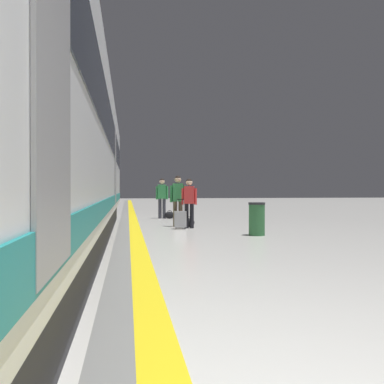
# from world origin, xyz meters

# --- Properties ---
(safety_line_strip) EXTENTS (0.36, 80.00, 0.01)m
(safety_line_strip) POSITION_xyz_m (-0.81, 10.00, 0.00)
(safety_line_strip) COLOR yellow
(safety_line_strip) RESTS_ON ground
(tactile_edge_band) EXTENTS (0.54, 80.00, 0.01)m
(tactile_edge_band) POSITION_xyz_m (-1.10, 10.00, 0.00)
(tactile_edge_band) COLOR slate
(tactile_edge_band) RESTS_ON ground
(high_speed_train) EXTENTS (2.94, 28.62, 4.97)m
(high_speed_train) POSITION_xyz_m (-2.84, 6.65, 2.50)
(high_speed_train) COLOR #38383D
(high_speed_train) RESTS_ON ground
(passenger_near) EXTENTS (0.54, 0.23, 1.74)m
(passenger_near) POSITION_xyz_m (0.66, 14.54, 1.01)
(passenger_near) COLOR brown
(passenger_near) RESTS_ON ground
(duffel_bag_near) EXTENTS (0.44, 0.26, 0.36)m
(duffel_bag_near) POSITION_xyz_m (0.98, 14.31, 0.15)
(duffel_bag_near) COLOR black
(duffel_bag_near) RESTS_ON ground
(passenger_mid) EXTENTS (0.50, 0.26, 1.62)m
(passenger_mid) POSITION_xyz_m (0.95, 13.87, 0.94)
(passenger_mid) COLOR black
(passenger_mid) RESTS_ON ground
(suitcase_mid) EXTENTS (0.39, 0.26, 0.96)m
(suitcase_mid) POSITION_xyz_m (0.63, 13.64, 0.32)
(suitcase_mid) COLOR #9E9EA3
(suitcase_mid) RESTS_ON ground
(passenger_far) EXTENTS (0.54, 0.27, 1.74)m
(passenger_far) POSITION_xyz_m (0.45, 18.65, 1.01)
(passenger_far) COLOR #383842
(passenger_far) RESTS_ON ground
(duffel_bag_far) EXTENTS (0.44, 0.26, 0.36)m
(duffel_bag_far) POSITION_xyz_m (0.77, 18.53, 0.15)
(duffel_bag_far) COLOR black
(duffel_bag_far) RESTS_ON ground
(waste_bin) EXTENTS (0.46, 0.46, 0.91)m
(waste_bin) POSITION_xyz_m (2.48, 11.46, 0.46)
(waste_bin) COLOR #2D6638
(waste_bin) RESTS_ON ground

